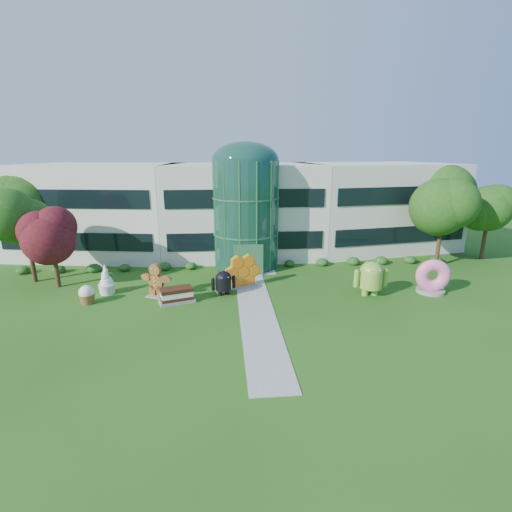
{
  "coord_description": "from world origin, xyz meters",
  "views": [
    {
      "loc": [
        -2.17,
        -22.03,
        10.54
      ],
      "look_at": [
        0.4,
        6.0,
        2.6
      ],
      "focal_mm": 26.0,
      "sensor_mm": 36.0,
      "label": 1
    }
  ],
  "objects_px": {
    "android_green": "(371,276)",
    "gingerbread": "(156,280)",
    "donut": "(432,276)",
    "android_black": "(223,281)"
  },
  "relations": [
    {
      "from": "gingerbread",
      "to": "donut",
      "type": "bearing_deg",
      "value": 21.59
    },
    {
      "from": "donut",
      "to": "android_black",
      "type": "bearing_deg",
      "value": -171.99
    },
    {
      "from": "gingerbread",
      "to": "android_black",
      "type": "bearing_deg",
      "value": 22.94
    },
    {
      "from": "android_green",
      "to": "donut",
      "type": "height_order",
      "value": "android_green"
    },
    {
      "from": "android_green",
      "to": "android_black",
      "type": "relative_size",
      "value": 1.41
    },
    {
      "from": "android_green",
      "to": "gingerbread",
      "type": "bearing_deg",
      "value": 174.74
    },
    {
      "from": "android_green",
      "to": "donut",
      "type": "distance_m",
      "value": 4.93
    },
    {
      "from": "android_green",
      "to": "android_black",
      "type": "height_order",
      "value": "android_green"
    },
    {
      "from": "android_green",
      "to": "gingerbread",
      "type": "xyz_separation_m",
      "value": [
        -16.11,
        1.2,
        -0.26
      ]
    },
    {
      "from": "android_black",
      "to": "gingerbread",
      "type": "bearing_deg",
      "value": 163.72
    }
  ]
}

